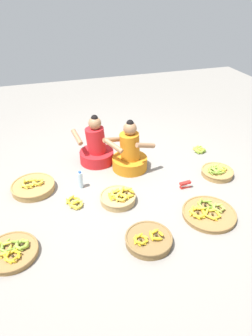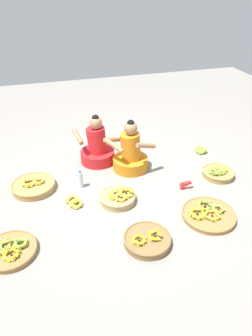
{
  "view_description": "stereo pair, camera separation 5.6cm",
  "coord_description": "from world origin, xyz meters",
  "views": [
    {
      "loc": [
        -0.96,
        -3.31,
        2.46
      ],
      "look_at": [
        0.0,
        -0.2,
        0.35
      ],
      "focal_mm": 32.11,
      "sensor_mm": 36.0,
      "label": 1
    },
    {
      "loc": [
        -0.91,
        -3.33,
        2.46
      ],
      "look_at": [
        0.0,
        -0.2,
        0.35
      ],
      "focal_mm": 32.11,
      "sensor_mm": 36.0,
      "label": 2
    }
  ],
  "objects": [
    {
      "name": "vendor_woman_front",
      "position": [
        0.21,
        0.3,
        0.25
      ],
      "size": [
        0.7,
        0.52,
        0.78
      ],
      "color": "orange",
      "rests_on": "ground"
    },
    {
      "name": "banana_basket_back_center",
      "position": [
        -0.05,
        -1.19,
        0.05
      ],
      "size": [
        0.52,
        0.52,
        0.15
      ],
      "color": "brown",
      "rests_on": "ground"
    },
    {
      "name": "loose_bananas_mid_right",
      "position": [
        1.46,
        0.44,
        0.03
      ],
      "size": [
        0.21,
        0.26,
        0.09
      ],
      "color": "yellow",
      "rests_on": "ground"
    },
    {
      "name": "banana_basket_back_right",
      "position": [
        -1.47,
        -0.92,
        0.04
      ],
      "size": [
        0.56,
        0.56,
        0.14
      ],
      "color": "olive",
      "rests_on": "ground"
    },
    {
      "name": "loose_bananas_front_left",
      "position": [
        -0.71,
        -0.31,
        0.03
      ],
      "size": [
        0.24,
        0.29,
        0.09
      ],
      "color": "gold",
      "rests_on": "ground"
    },
    {
      "name": "banana_basket_back_left",
      "position": [
        0.8,
        -0.99,
        0.04
      ],
      "size": [
        0.65,
        0.65,
        0.14
      ],
      "color": "olive",
      "rests_on": "ground"
    },
    {
      "name": "packet_carton_stack",
      "position": [
        0.79,
        -0.39,
        0.04
      ],
      "size": [
        0.18,
        0.07,
        0.09
      ],
      "color": "red",
      "rests_on": "ground"
    },
    {
      "name": "vendor_woman_behind",
      "position": [
        -0.22,
        0.63,
        0.25
      ],
      "size": [
        0.68,
        0.56,
        0.77
      ],
      "color": "red",
      "rests_on": "ground"
    },
    {
      "name": "banana_basket_near_bicycle",
      "position": [
        -1.2,
        0.17,
        0.06
      ],
      "size": [
        0.58,
        0.58,
        0.17
      ],
      "color": "#A87F47",
      "rests_on": "ground"
    },
    {
      "name": "banana_basket_near_vendor",
      "position": [
        -0.17,
        -0.41,
        0.06
      ],
      "size": [
        0.46,
        0.46,
        0.17
      ],
      "color": "tan",
      "rests_on": "ground"
    },
    {
      "name": "water_bottle",
      "position": [
        -0.57,
        0.04,
        0.12
      ],
      "size": [
        0.07,
        0.07,
        0.26
      ],
      "color": "silver",
      "rests_on": "ground"
    },
    {
      "name": "ground_plane",
      "position": [
        0.0,
        0.0,
        0.0
      ],
      "size": [
        10.0,
        10.0,
        0.0
      ],
      "primitive_type": "plane",
      "color": "gray"
    },
    {
      "name": "banana_basket_front_center",
      "position": [
        1.37,
        -0.25,
        0.06
      ],
      "size": [
        0.46,
        0.46,
        0.15
      ],
      "color": "#A87F47",
      "rests_on": "ground"
    }
  ]
}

